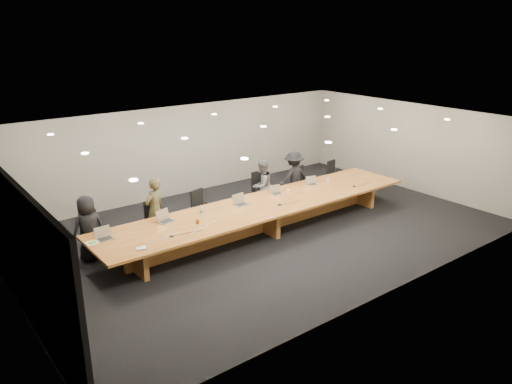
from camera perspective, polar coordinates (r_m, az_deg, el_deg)
ground at (r=13.07m, az=0.81°, el=-4.49°), size 12.00×12.00×0.00m
back_wall at (r=15.81m, az=-8.25°, el=4.76°), size 12.00×0.02×2.80m
left_wall_panel at (r=10.25m, az=-26.27°, el=-4.92°), size 0.08×7.84×2.74m
conference_table at (r=12.88m, az=0.82°, el=-2.36°), size 9.00×1.80×0.75m
chair_far_left at (r=12.09m, az=-17.85°, el=-4.64°), size 0.71×0.71×1.09m
chair_left at (r=12.59m, az=-11.39°, el=-3.32°), size 0.58×0.58×1.01m
chair_mid_left at (r=13.28m, az=-6.11°, el=-1.86°), size 0.63×0.63×1.01m
chair_mid_right at (r=14.41m, az=0.79°, el=0.14°), size 0.60×0.60×1.13m
chair_right at (r=15.27m, az=5.49°, el=1.00°), size 0.62×0.62×1.06m
chair_far_right at (r=16.30m, az=9.10°, el=1.85°), size 0.59×0.59×0.99m
person_a at (r=11.92m, az=-18.62°, el=-3.92°), size 0.80×0.58×1.52m
person_b at (r=12.47m, az=-11.48°, el=-2.00°), size 0.70×0.57×1.64m
person_c at (r=14.23m, az=0.68°, el=0.72°), size 0.86×0.74×1.52m
person_d at (r=14.97m, az=4.32°, el=1.69°), size 1.04×0.63×1.57m
laptop_a at (r=11.16m, az=-16.91°, el=-4.58°), size 0.36×0.26×0.27m
laptop_b at (r=11.79m, az=-10.18°, el=-2.73°), size 0.43×0.36×0.29m
laptop_c at (r=12.69m, az=-1.65°, el=-0.89°), size 0.39×0.30×0.29m
laptop_d at (r=13.53m, az=2.43°, el=0.24°), size 0.34×0.27×0.24m
laptop_e at (r=14.39m, az=6.50°, el=1.28°), size 0.36×0.30×0.24m
water_bottle at (r=12.04m, az=-6.28°, el=-2.20°), size 0.09×0.09×0.25m
amber_mug at (r=11.62m, az=-6.70°, el=-3.40°), size 0.10×0.10×0.10m
paper_cup_near at (r=13.72m, az=3.76°, el=0.13°), size 0.07×0.07×0.08m
paper_cup_far at (r=14.72m, az=8.21°, el=1.31°), size 0.11×0.11×0.10m
notepad at (r=11.11m, az=-18.18°, el=-5.55°), size 0.28×0.23×0.02m
lime_gadget at (r=11.08m, az=-18.21°, el=-5.49°), size 0.16×0.10×0.02m
av_box at (r=10.57m, az=-13.00°, el=-6.29°), size 0.22×0.19×0.03m
mic_left at (r=11.03m, az=-9.61°, el=-4.98°), size 0.15×0.15×0.03m
mic_center at (r=12.75m, az=2.73°, el=-1.42°), size 0.16×0.16×0.03m
mic_right at (r=14.47m, az=11.15°, el=0.68°), size 0.13×0.13×0.03m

